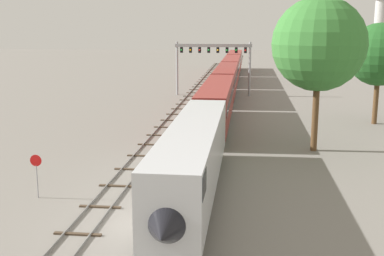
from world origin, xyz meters
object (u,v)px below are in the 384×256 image
trackside_tree_left (319,44)px  trackside_tree_mid (379,55)px  passenger_train (226,81)px  stop_sign (36,170)px  signal_gantry (213,56)px

trackside_tree_left → trackside_tree_mid: size_ratio=1.19×
passenger_train → trackside_tree_left: 33.29m
trackside_tree_left → trackside_tree_mid: trackside_tree_left is taller
passenger_train → stop_sign: passenger_train is taller
trackside_tree_left → passenger_train: bearing=106.5°
passenger_train → trackside_tree_mid: 25.80m
trackside_tree_mid → trackside_tree_left: bearing=-122.5°
signal_gantry → passenger_train: bearing=-50.6°
trackside_tree_left → signal_gantry: bearing=108.7°
signal_gantry → stop_sign: (-7.75, -48.51, -4.42)m
signal_gantry → trackside_tree_left: trackside_tree_left is taller
signal_gantry → trackside_tree_left: (11.50, -34.00, 3.05)m
stop_sign → trackside_tree_mid: 39.54m
signal_gantry → trackside_tree_left: 36.02m
trackside_tree_left → trackside_tree_mid: bearing=57.5°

